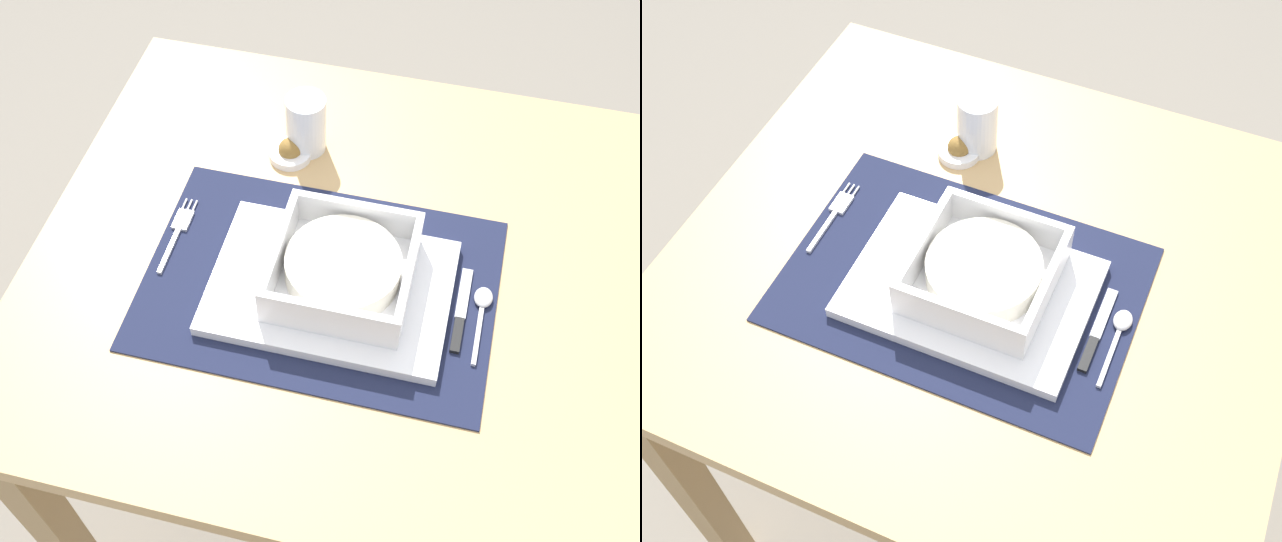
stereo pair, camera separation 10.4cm
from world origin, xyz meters
The scene contains 11 objects.
ground_plane centered at (0.00, 0.00, 0.00)m, with size 6.00×6.00×0.00m, color gray.
dining_table centered at (0.00, 0.00, 0.61)m, with size 0.83×0.78×0.73m.
placemat centered at (-0.02, -0.05, 0.73)m, with size 0.46×0.32×0.00m, color #191E38.
serving_plate centered at (0.00, -0.06, 0.74)m, with size 0.31×0.22×0.02m, color white.
porridge_bowl centered at (0.01, -0.05, 0.77)m, with size 0.18×0.18×0.06m.
fork centered at (-0.23, -0.01, 0.73)m, with size 0.02×0.13×0.00m.
spoon centered at (0.20, -0.04, 0.73)m, with size 0.02×0.12×0.01m.
butter_knife centered at (0.17, -0.06, 0.73)m, with size 0.01×0.13×0.01m.
bread_knife centered at (0.15, -0.07, 0.73)m, with size 0.01×0.13×0.01m.
drinking_glass centered at (-0.10, 0.20, 0.77)m, with size 0.06×0.06×0.09m.
condiment_saucer centered at (-0.12, 0.17, 0.74)m, with size 0.06×0.06×0.03m.
Camera 1 is at (0.13, -0.65, 1.59)m, focal length 45.15 mm.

